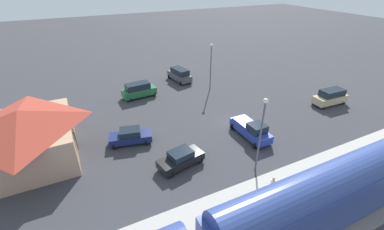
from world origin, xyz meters
TOP-DOWN VIEW (x-y plane):
  - ground_plane at (0.00, 0.00)m, footprint 200.00×200.00m
  - railway_track at (-14.00, 0.00)m, footprint 4.80×70.00m
  - platform at (-10.00, 0.00)m, footprint 3.20×46.00m
  - station_building at (4.00, 22.00)m, footprint 10.61×9.01m
  - pedestrian_on_platform at (-10.48, 3.81)m, footprint 0.36×0.36m
  - suv_green at (13.43, 8.38)m, footprint 2.33×5.04m
  - sedan_black at (-3.65, 9.06)m, footprint 2.67×4.77m
  - pickup_blue at (-2.54, -0.07)m, footprint 5.42×2.53m
  - sedan_navy at (2.25, 12.45)m, footprint 2.81×4.80m
  - suv_charcoal at (16.75, 0.31)m, footprint 5.15×2.99m
  - suv_tan at (-0.67, -15.21)m, footprint 2.17×4.98m
  - light_pole_near_platform at (-7.20, 2.85)m, footprint 0.44×0.44m
  - light_pole_lot_center at (11.44, -2.66)m, footprint 0.44×0.44m

SIDE VIEW (x-z plane):
  - ground_plane at x=0.00m, z-range 0.00..0.00m
  - railway_track at x=-14.00m, z-range -0.06..0.24m
  - platform at x=-10.00m, z-range 0.00..0.30m
  - sedan_black at x=-3.65m, z-range 0.01..1.75m
  - sedan_navy at x=2.25m, z-range 0.01..1.75m
  - pickup_blue at x=-2.54m, z-range -0.04..2.10m
  - suv_green at x=13.43m, z-range 0.04..2.26m
  - suv_charcoal at x=16.75m, z-range 0.04..2.26m
  - suv_tan at x=-0.67m, z-range 0.04..2.26m
  - pedestrian_on_platform at x=-10.48m, z-range 0.43..2.14m
  - station_building at x=4.00m, z-range 0.10..5.54m
  - light_pole_lot_center at x=11.44m, z-range 0.98..8.19m
  - light_pole_near_platform at x=-7.20m, z-range 0.99..8.48m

